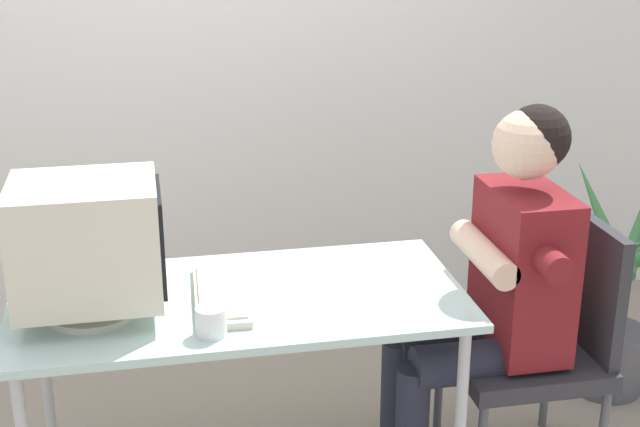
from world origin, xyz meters
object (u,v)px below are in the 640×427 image
(crt_monitor, at_px, (88,243))
(desk_mug, at_px, (211,321))
(keyboard, at_px, (221,294))
(potted_plant, at_px, (616,298))
(office_chair, at_px, (543,336))
(desk, at_px, (240,314))
(person_seated, at_px, (496,280))

(crt_monitor, height_order, desk_mug, crt_monitor)
(crt_monitor, height_order, keyboard, crt_monitor)
(potted_plant, bearing_deg, keyboard, -165.43)
(office_chair, distance_m, desk_mug, 1.17)
(crt_monitor, bearing_deg, keyboard, 5.72)
(keyboard, xyz_separation_m, desk_mug, (-0.05, -0.23, 0.03))
(crt_monitor, bearing_deg, desk, 6.22)
(desk, xyz_separation_m, potted_plant, (1.52, 0.40, -0.28))
(crt_monitor, bearing_deg, desk_mug, -30.32)
(desk, distance_m, crt_monitor, 0.52)
(desk, bearing_deg, desk_mug, -113.68)
(desk, relative_size, potted_plant, 1.53)
(office_chair, bearing_deg, person_seated, 180.00)
(potted_plant, bearing_deg, desk, -165.24)
(keyboard, bearing_deg, office_chair, -0.27)
(crt_monitor, distance_m, desk_mug, 0.42)
(desk, height_order, person_seated, person_seated)
(desk, height_order, potted_plant, potted_plant)
(office_chair, bearing_deg, crt_monitor, -178.72)
(keyboard, height_order, desk_mug, desk_mug)
(desk, xyz_separation_m, desk_mug, (-0.10, -0.24, 0.10))
(crt_monitor, xyz_separation_m, desk_mug, (0.33, -0.19, -0.18))
(potted_plant, relative_size, desk_mug, 9.16)
(crt_monitor, relative_size, office_chair, 0.47)
(keyboard, distance_m, desk_mug, 0.23)
(office_chair, height_order, desk_mug, office_chair)
(desk, bearing_deg, keyboard, -170.53)
(keyboard, xyz_separation_m, potted_plant, (1.58, 0.41, -0.35))
(potted_plant, height_order, desk_mug, potted_plant)
(desk, distance_m, person_seated, 0.83)
(keyboard, distance_m, person_seated, 0.89)
(person_seated, distance_m, potted_plant, 0.87)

